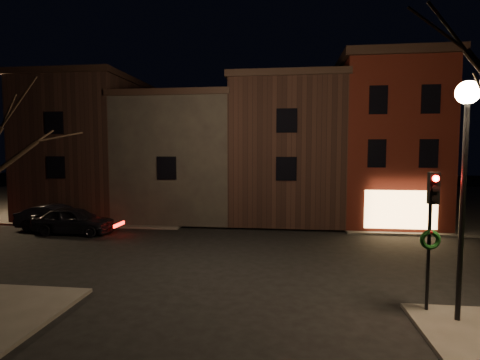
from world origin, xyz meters
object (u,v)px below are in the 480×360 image
at_px(street_lamp_near, 466,135).
at_px(parked_car_b, 56,218).
at_px(parked_car_a, 74,220).
at_px(traffic_signal, 431,220).

height_order(street_lamp_near, parked_car_b, street_lamp_near).
relative_size(parked_car_a, parked_car_b, 1.00).
bearing_deg(street_lamp_near, parked_car_a, 151.03).
distance_m(parked_car_a, parked_car_b, 1.79).
height_order(street_lamp_near, parked_car_a, street_lamp_near).
bearing_deg(street_lamp_near, parked_car_b, 151.23).
relative_size(traffic_signal, parked_car_a, 0.89).
height_order(traffic_signal, parked_car_a, traffic_signal).
height_order(street_lamp_near, traffic_signal, street_lamp_near).
height_order(parked_car_a, parked_car_b, parked_car_a).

